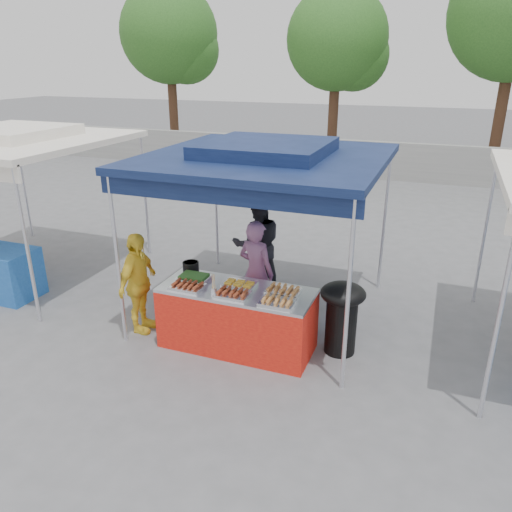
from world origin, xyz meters
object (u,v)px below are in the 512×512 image
(customer_person, at_px, (138,283))
(vendor_table, at_px, (237,318))
(wok_burner, at_px, (342,312))
(cooking_pot, at_px, (191,266))
(helper_man, at_px, (257,245))
(vendor_woman, at_px, (256,272))

(customer_person, bearing_deg, vendor_table, -89.08)
(vendor_table, relative_size, wok_burner, 2.04)
(vendor_table, height_order, cooking_pot, cooking_pot)
(cooking_pot, xyz_separation_m, helper_man, (0.48, 1.35, -0.08))
(vendor_table, height_order, vendor_woman, vendor_woman)
(vendor_woman, relative_size, customer_person, 1.06)
(vendor_woman, xyz_separation_m, helper_man, (-0.32, 0.89, 0.07))
(vendor_table, xyz_separation_m, vendor_woman, (-0.03, 0.78, 0.34))
(cooking_pot, relative_size, helper_man, 0.13)
(helper_man, bearing_deg, vendor_table, 74.08)
(cooking_pot, bearing_deg, vendor_woman, 30.03)
(vendor_table, height_order, wok_burner, wok_burner)
(wok_burner, relative_size, helper_man, 0.58)
(wok_burner, xyz_separation_m, customer_person, (-2.75, -0.45, 0.14))
(vendor_table, relative_size, helper_man, 1.19)
(wok_burner, bearing_deg, cooking_pot, -162.14)
(cooking_pot, distance_m, helper_man, 1.44)
(vendor_table, bearing_deg, helper_man, 101.68)
(cooking_pot, bearing_deg, helper_man, 70.29)
(vendor_table, relative_size, vendor_woman, 1.30)
(cooking_pot, bearing_deg, wok_burner, 1.37)
(vendor_table, distance_m, wok_burner, 1.37)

